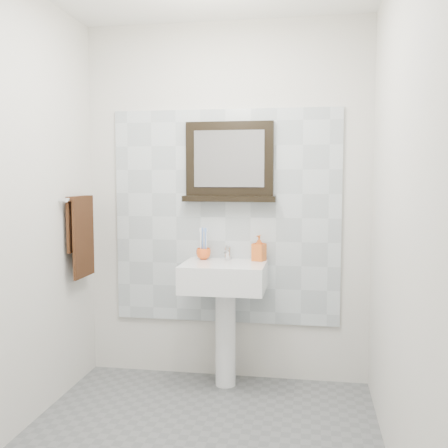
{
  "coord_description": "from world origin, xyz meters",
  "views": [
    {
      "loc": [
        0.59,
        -2.54,
        1.43
      ],
      "look_at": [
        0.08,
        0.55,
        1.15
      ],
      "focal_mm": 42.0,
      "sensor_mm": 36.0,
      "label": 1
    }
  ],
  "objects_px": {
    "toothbrush_cup": "(203,254)",
    "soap_dispenser": "(259,248)",
    "hand_towel": "(81,230)",
    "framed_mirror": "(230,164)",
    "pedestal_sink": "(224,290)"
  },
  "relations": [
    {
      "from": "pedestal_sink",
      "to": "framed_mirror",
      "type": "relative_size",
      "value": 1.48
    },
    {
      "from": "toothbrush_cup",
      "to": "hand_towel",
      "type": "relative_size",
      "value": 0.18
    },
    {
      "from": "pedestal_sink",
      "to": "soap_dispenser",
      "type": "bearing_deg",
      "value": 29.6
    },
    {
      "from": "toothbrush_cup",
      "to": "framed_mirror",
      "type": "distance_m",
      "value": 0.65
    },
    {
      "from": "framed_mirror",
      "to": "soap_dispenser",
      "type": "bearing_deg",
      "value": -16.09
    },
    {
      "from": "soap_dispenser",
      "to": "framed_mirror",
      "type": "xyz_separation_m",
      "value": [
        -0.21,
        0.06,
        0.57
      ]
    },
    {
      "from": "pedestal_sink",
      "to": "hand_towel",
      "type": "relative_size",
      "value": 1.75
    },
    {
      "from": "soap_dispenser",
      "to": "framed_mirror",
      "type": "height_order",
      "value": "framed_mirror"
    },
    {
      "from": "toothbrush_cup",
      "to": "soap_dispenser",
      "type": "height_order",
      "value": "soap_dispenser"
    },
    {
      "from": "soap_dispenser",
      "to": "hand_towel",
      "type": "distance_m",
      "value": 1.21
    },
    {
      "from": "toothbrush_cup",
      "to": "soap_dispenser",
      "type": "xyz_separation_m",
      "value": [
        0.39,
        -0.0,
        0.05
      ]
    },
    {
      "from": "pedestal_sink",
      "to": "toothbrush_cup",
      "type": "distance_m",
      "value": 0.31
    },
    {
      "from": "pedestal_sink",
      "to": "hand_towel",
      "type": "xyz_separation_m",
      "value": [
        -0.97,
        -0.1,
        0.4
      ]
    },
    {
      "from": "soap_dispenser",
      "to": "hand_towel",
      "type": "height_order",
      "value": "hand_towel"
    },
    {
      "from": "pedestal_sink",
      "to": "toothbrush_cup",
      "type": "bearing_deg",
      "value": 143.42
    }
  ]
}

